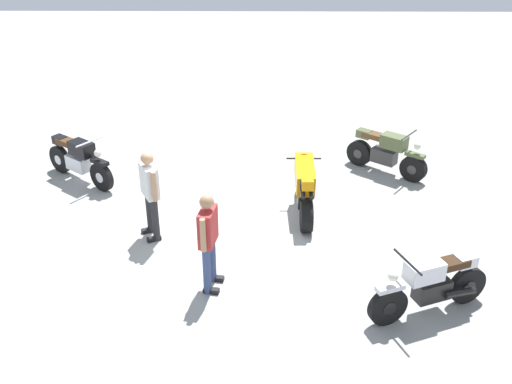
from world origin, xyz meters
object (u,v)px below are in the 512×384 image
at_px(motorcycle_olive_vintage, 386,153).
at_px(motorcycle_orange_sportbike, 305,186).
at_px(motorcycle_black_cruiser, 79,159).
at_px(person_in_red_shirt, 208,236).
at_px(motorcycle_silver_cruiser, 431,285).
at_px(person_in_white_shirt, 150,189).

bearing_deg(motorcycle_olive_vintage, motorcycle_orange_sportbike, -99.28).
relative_size(motorcycle_black_cruiser, person_in_red_shirt, 1.01).
relative_size(motorcycle_silver_cruiser, person_in_white_shirt, 1.15).
height_order(motorcycle_olive_vintage, person_in_red_shirt, person_in_red_shirt).
xyz_separation_m(motorcycle_black_cruiser, person_in_white_shirt, (-1.97, 2.26, 0.47)).
bearing_deg(motorcycle_orange_sportbike, person_in_red_shirt, 145.31).
distance_m(motorcycle_olive_vintage, person_in_white_shirt, 5.57).
height_order(motorcycle_black_cruiser, person_in_red_shirt, person_in_red_shirt).
relative_size(motorcycle_orange_sportbike, motorcycle_silver_cruiser, 0.98).
xyz_separation_m(motorcycle_olive_vintage, person_in_red_shirt, (3.64, 4.29, 0.50)).
bearing_deg(motorcycle_black_cruiser, motorcycle_silver_cruiser, 3.36).
bearing_deg(person_in_red_shirt, motorcycle_olive_vintage, 59.58).
distance_m(motorcycle_black_cruiser, motorcycle_olive_vintage, 6.82).
bearing_deg(motorcycle_orange_sportbike, motorcycle_olive_vintage, -47.23).
bearing_deg(motorcycle_silver_cruiser, motorcycle_black_cruiser, -55.57).
xyz_separation_m(person_in_white_shirt, person_in_red_shirt, (-1.19, 1.55, -0.01)).
height_order(motorcycle_orange_sportbike, motorcycle_olive_vintage, motorcycle_orange_sportbike).
distance_m(motorcycle_silver_cruiser, motorcycle_olive_vintage, 4.92).
xyz_separation_m(motorcycle_silver_cruiser, person_in_white_shirt, (4.62, -2.17, 0.47)).
height_order(motorcycle_orange_sportbike, motorcycle_black_cruiser, motorcycle_orange_sportbike).
bearing_deg(motorcycle_silver_cruiser, motorcycle_olive_vintage, -114.11).
xyz_separation_m(motorcycle_orange_sportbike, person_in_white_shirt, (2.88, 0.92, 0.40)).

